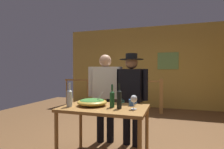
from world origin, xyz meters
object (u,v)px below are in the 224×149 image
Objects in this scene: stair_railing at (126,90)px; wine_bottle_dark at (119,98)px; person_standing_right at (131,91)px; salad_bowl at (92,102)px; mug_teal at (120,101)px; flat_screen_tv at (124,87)px; framed_picture at (168,61)px; serving_table at (104,113)px; tv_console at (124,101)px; person_standing_left at (105,90)px; mug_blue at (132,102)px; wine_bottle_green at (112,98)px; wine_bottle_clear at (69,97)px; wine_glass at (134,99)px.

wine_bottle_dark is (0.67, -3.23, 0.25)m from stair_railing.
salad_bowl is at bearing 71.07° from person_standing_right.
salad_bowl is (0.25, -3.15, 0.17)m from stair_railing.
flat_screen_tv is at bearing 102.87° from mug_teal.
framed_picture is 4.22m from serving_table.
stair_railing is 0.75m from tv_console.
framed_picture reaches higher than wine_bottle_dark.
person_standing_left is at bearing 13.75° from person_standing_right.
tv_console is 3.74m from mug_blue.
serving_table is 3.74× the size of wine_bottle_green.
salad_bowl is 0.32m from wine_bottle_clear.
wine_bottle_clear reaches higher than serving_table.
salad_bowl is at bearing -83.16° from flat_screen_tv.
stair_railing is 2.58m from person_standing_right.
mug_blue is (0.12, 0.25, -0.09)m from wine_bottle_dark.
wine_bottle_clear is 0.59m from wine_bottle_green.
tv_console is 3.26m from person_standing_right.
person_standing_left is at bearing 130.66° from mug_teal.
framed_picture is 2.04× the size of wine_bottle_clear.
wine_bottle_dark is 0.89m from person_standing_left.
tv_console is 2.70× the size of wine_bottle_dark.
flat_screen_tv is at bearing 109.91° from stair_railing.
salad_bowl reaches higher than tv_console.
flat_screen_tv is 3.58m from mug_teal.
flat_screen_tv is (-0.20, 0.55, 0.06)m from stair_railing.
flat_screen_tv is 1.81× the size of wine_bottle_clear.
stair_railing is at bearing 105.02° from wine_glass.
serving_table is at bearing -80.26° from flat_screen_tv.
mug_blue is (0.99, -3.56, 0.60)m from tv_console.
tv_console is 1.50× the size of flat_screen_tv.
wine_bottle_green reaches higher than flat_screen_tv.
wine_bottle_green is (0.58, 0.14, -0.01)m from wine_bottle_clear.
tv_console is at bearing -168.59° from framed_picture.
tv_console is 0.57× the size of person_standing_left.
person_standing_left is at bearing 108.99° from serving_table.
wine_bottle_green reaches higher than serving_table.
stair_railing is at bearing -71.10° from tv_console.
salad_bowl is 3.55× the size of mug_blue.
wine_glass is at bearing -6.50° from wine_bottle_green.
wine_bottle_green is (0.75, -3.72, 0.18)m from flat_screen_tv.
serving_table is 0.42m from mug_blue.
serving_table is at bearing 95.24° from person_standing_left.
stair_railing reaches higher than salad_bowl.
framed_picture is 6.07× the size of mug_teal.
stair_railing is at bearing 99.87° from wine_bottle_green.
mug_teal is 0.93× the size of mug_blue.
wine_bottle_dark is at bearing -23.79° from wine_bottle_green.
person_standing_right reaches higher than wine_glass.
mug_blue is (0.35, 0.19, 0.13)m from serving_table.
wine_bottle_green is (-0.69, -4.05, -0.70)m from framed_picture.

